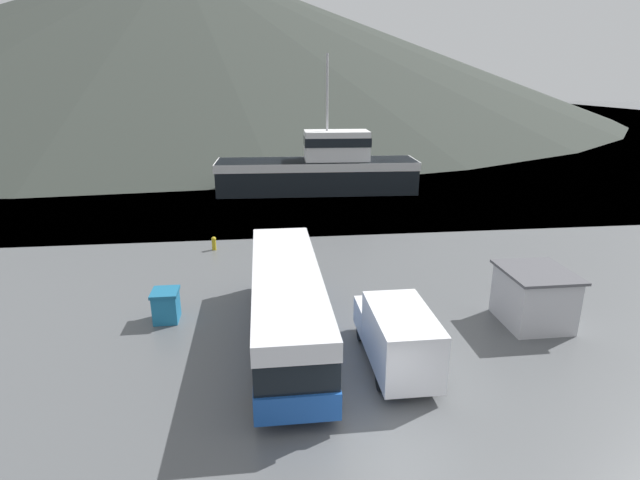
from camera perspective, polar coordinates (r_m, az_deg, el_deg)
The scene contains 9 objects.
ground_plane at distance 15.41m, azimuth 8.51°, elevation -23.16°, with size 400.00×400.00×0.00m, color #515456.
water_surface at distance 151.81m, azimuth -5.61°, elevation 14.22°, with size 240.00×240.00×0.00m, color slate.
hill_backdrop at distance 165.40m, azimuth -15.34°, elevation 21.58°, with size 236.36×236.36×43.63m, color #2D332D.
tour_bus at distance 19.73m, azimuth -3.81°, elevation -7.07°, with size 2.62×11.35×3.05m.
delivery_van at distance 18.52m, azimuth 8.79°, elevation -10.62°, with size 2.06×5.49×2.42m.
fishing_boat at distance 46.02m, azimuth 0.01°, elevation 8.16°, with size 18.32×5.21×12.07m.
storage_bin at distance 22.78m, azimuth -17.18°, elevation -7.14°, with size 1.13×1.26×1.39m.
dock_kiosk at distance 23.23m, azimuth 23.25°, elevation -5.97°, with size 2.77×3.08×2.41m.
mooring_bollard at distance 31.23m, azimuth -12.03°, elevation -0.31°, with size 0.29×0.29×0.84m.
Camera 1 is at (-3.42, -11.10, 10.11)m, focal length 28.00 mm.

